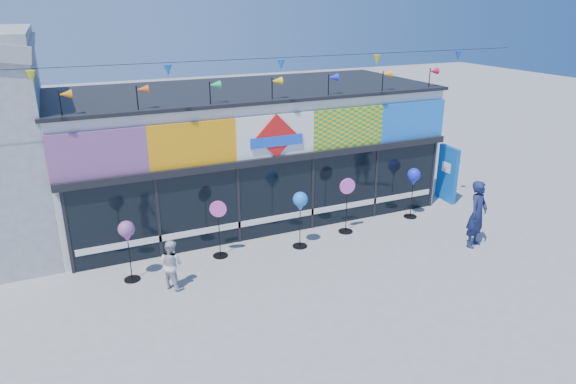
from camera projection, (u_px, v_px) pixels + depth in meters
ground at (330, 287)px, 12.79m from camera, size 80.00×80.00×0.00m
kite_shop at (247, 150)px, 17.17m from camera, size 16.00×5.70×5.31m
blue_sign at (447, 174)px, 18.12m from camera, size 0.22×0.99×1.97m
spinner_0 at (127, 233)px, 12.66m from camera, size 0.41×0.41×1.63m
spinner_1 at (219, 227)px, 14.05m from camera, size 0.44×0.42×1.66m
spinner_2 at (300, 203)px, 14.45m from camera, size 0.43×0.43×1.69m
spinner_3 at (347, 204)px, 15.56m from camera, size 0.49×0.44×1.75m
spinner_4 at (414, 178)px, 16.52m from camera, size 0.43×0.43×1.69m
adult_man at (477, 214)px, 14.64m from camera, size 0.84×0.71×1.97m
child at (171, 264)px, 12.55m from camera, size 0.66×0.71×1.28m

